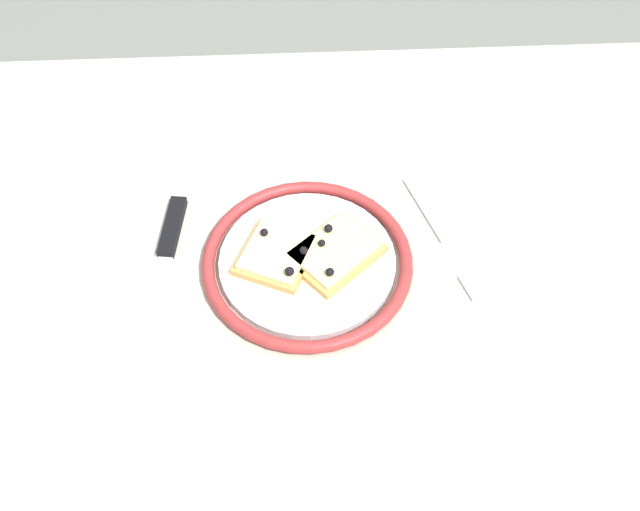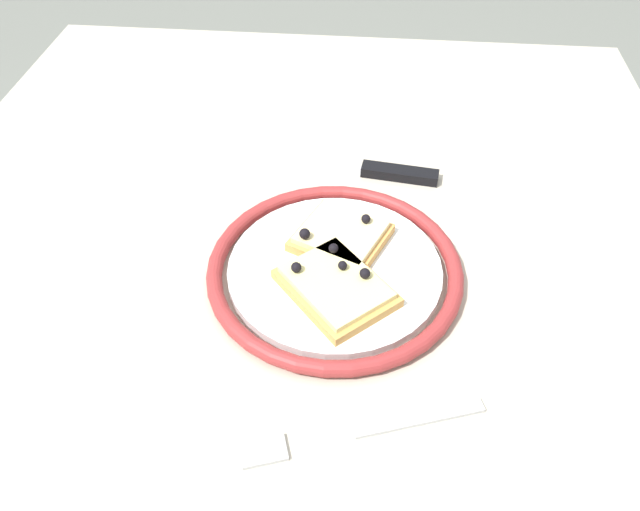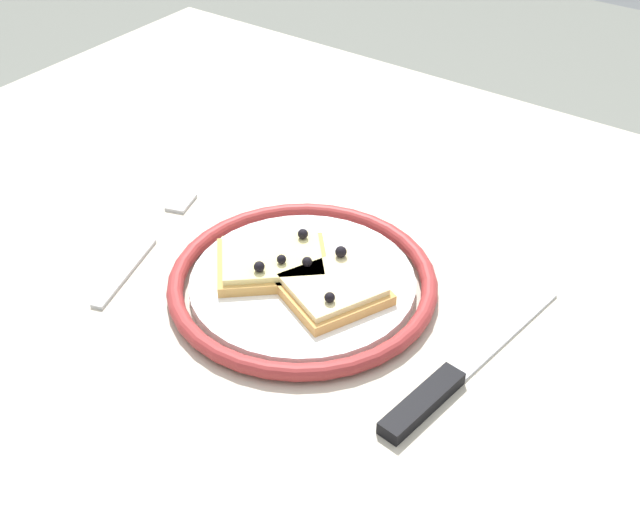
{
  "view_description": "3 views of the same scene",
  "coord_description": "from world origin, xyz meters",
  "px_view_note": "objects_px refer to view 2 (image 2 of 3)",
  "views": [
    {
      "loc": [
        0.04,
        0.5,
        1.49
      ],
      "look_at": [
        0.02,
        -0.03,
        0.79
      ],
      "focal_mm": 42.7,
      "sensor_mm": 36.0,
      "label": 1
    },
    {
      "loc": [
        -0.38,
        -0.06,
        1.2
      ],
      "look_at": [
        0.02,
        -0.03,
        0.79
      ],
      "focal_mm": 34.28,
      "sensor_mm": 36.0,
      "label": 2
    },
    {
      "loc": [
        0.39,
        -0.51,
        1.24
      ],
      "look_at": [
        0.04,
        -0.02,
        0.78
      ],
      "focal_mm": 45.61,
      "sensor_mm": 36.0,
      "label": 3
    }
  ],
  "objects_px": {
    "dining_table": "(293,351)",
    "fork": "(362,430)",
    "plate": "(335,269)",
    "pizza_slice_near": "(341,236)",
    "pizza_slice_far": "(336,286)",
    "knife": "(372,170)"
  },
  "relations": [
    {
      "from": "plate",
      "to": "pizza_slice_far",
      "type": "distance_m",
      "value": 0.03
    },
    {
      "from": "pizza_slice_far",
      "to": "fork",
      "type": "height_order",
      "value": "pizza_slice_far"
    },
    {
      "from": "plate",
      "to": "pizza_slice_far",
      "type": "height_order",
      "value": "pizza_slice_far"
    },
    {
      "from": "plate",
      "to": "knife",
      "type": "relative_size",
      "value": 1.05
    },
    {
      "from": "plate",
      "to": "pizza_slice_far",
      "type": "xyz_separation_m",
      "value": [
        -0.03,
        -0.0,
        0.01
      ]
    },
    {
      "from": "knife",
      "to": "plate",
      "type": "bearing_deg",
      "value": 169.48
    },
    {
      "from": "pizza_slice_far",
      "to": "fork",
      "type": "xyz_separation_m",
      "value": [
        -0.14,
        -0.03,
        -0.02
      ]
    },
    {
      "from": "dining_table",
      "to": "fork",
      "type": "xyz_separation_m",
      "value": [
        -0.14,
        -0.08,
        0.09
      ]
    },
    {
      "from": "plate",
      "to": "knife",
      "type": "height_order",
      "value": "plate"
    },
    {
      "from": "plate",
      "to": "pizza_slice_near",
      "type": "distance_m",
      "value": 0.04
    },
    {
      "from": "dining_table",
      "to": "fork",
      "type": "height_order",
      "value": "fork"
    },
    {
      "from": "plate",
      "to": "pizza_slice_near",
      "type": "relative_size",
      "value": 2.29
    },
    {
      "from": "plate",
      "to": "pizza_slice_near",
      "type": "bearing_deg",
      "value": -4.77
    },
    {
      "from": "pizza_slice_near",
      "to": "pizza_slice_far",
      "type": "height_order",
      "value": "same"
    },
    {
      "from": "knife",
      "to": "pizza_slice_near",
      "type": "bearing_deg",
      "value": 167.94
    },
    {
      "from": "dining_table",
      "to": "knife",
      "type": "xyz_separation_m",
      "value": [
        0.2,
        -0.07,
        0.09
      ]
    },
    {
      "from": "pizza_slice_near",
      "to": "fork",
      "type": "height_order",
      "value": "pizza_slice_near"
    },
    {
      "from": "plate",
      "to": "fork",
      "type": "bearing_deg",
      "value": -168.39
    },
    {
      "from": "fork",
      "to": "pizza_slice_far",
      "type": "bearing_deg",
      "value": 12.97
    },
    {
      "from": "knife",
      "to": "fork",
      "type": "relative_size",
      "value": 1.23
    },
    {
      "from": "dining_table",
      "to": "plate",
      "type": "height_order",
      "value": "plate"
    },
    {
      "from": "dining_table",
      "to": "pizza_slice_far",
      "type": "distance_m",
      "value": 0.12
    }
  ]
}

